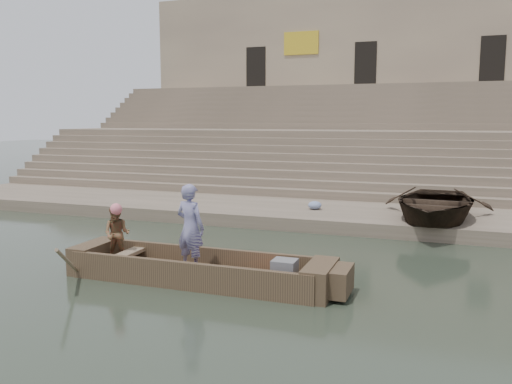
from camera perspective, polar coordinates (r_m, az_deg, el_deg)
The scene contains 12 objects.
ground at distance 9.78m, azimuth 2.06°, elevation -11.95°, with size 120.00×120.00×0.00m, color #283226.
lower_landing at distance 17.28m, azimuth 10.18°, elevation -2.63°, with size 32.00×4.00×0.40m, color gray.
mid_landing at distance 24.50m, azimuth 13.21°, elevation 3.20°, with size 32.00×3.00×2.80m, color gray.
upper_landing at distance 31.40m, azimuth 14.78°, elevation 6.33°, with size 32.00×3.00×5.20m, color gray.
ghat_steps at distance 26.15m, azimuth 13.67°, elevation 4.34°, with size 32.00×11.00×5.20m.
building_wall at distance 35.45m, azimuth 15.54°, elevation 11.31°, with size 32.00×5.07×11.20m.
main_rowboat at distance 11.08m, azimuth -6.21°, elevation -8.98°, with size 5.00×1.30×0.22m, color brown.
rowboat_trim at distance 10.93m, azimuth -5.26°, elevation -8.13°, with size 6.04×2.63×1.89m.
standing_man at distance 10.88m, azimuth -7.11°, elevation -3.82°, with size 0.66×0.43×1.80m, color navy.
rowing_man at distance 11.95m, azimuth -14.78°, elevation -4.40°, with size 0.59×0.46×1.21m, color #226631.
television at distance 10.35m, azimuth 3.05°, elevation -8.38°, with size 0.46×0.42×0.40m.
beached_rowboat at distance 16.26m, azimuth 18.68°, elevation -1.17°, with size 3.28×4.59×0.95m, color #2D2116.
Camera 1 is at (2.79, -8.77, 3.32)m, focal length 37.04 mm.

